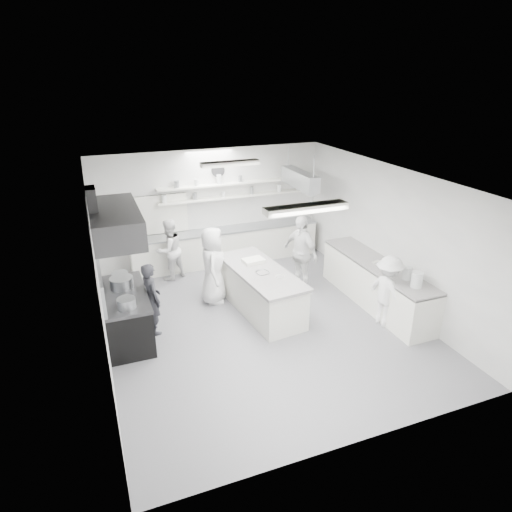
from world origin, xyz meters
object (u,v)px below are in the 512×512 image
object	(u,v)px
right_counter	(376,285)
cook_stove	(152,299)
back_counter	(227,246)
stove	(127,316)
cook_back	(169,250)
prep_island	(260,291)

from	to	relation	value
right_counter	cook_stove	world-z (taller)	cook_stove
back_counter	cook_stove	distance (m)	3.69
right_counter	back_counter	bearing A→B (deg)	124.65
stove	back_counter	xyz separation A→B (m)	(2.90, 2.80, 0.01)
cook_stove	cook_back	bearing A→B (deg)	-33.36
right_counter	cook_back	bearing A→B (deg)	143.45
back_counter	prep_island	xyz separation A→B (m)	(-0.11, -2.73, -0.01)
cook_back	cook_stove	bearing A→B (deg)	45.14
right_counter	stove	bearing A→B (deg)	173.48
back_counter	right_counter	size ratio (longest dim) A/B	1.52
prep_island	cook_back	bearing A→B (deg)	117.08
back_counter	cook_stove	bearing A→B (deg)	-130.65
right_counter	cook_back	size ratio (longest dim) A/B	2.15
back_counter	cook_back	xyz separation A→B (m)	(-1.60, -0.47, 0.31)
back_counter	cook_back	distance (m)	1.70
right_counter	prep_island	bearing A→B (deg)	164.84
back_counter	prep_island	size ratio (longest dim) A/B	2.06
right_counter	prep_island	xyz separation A→B (m)	(-2.46, 0.67, -0.02)
back_counter	right_counter	xyz separation A→B (m)	(2.35, -3.40, 0.01)
back_counter	cook_stove	size ratio (longest dim) A/B	3.41
stove	cook_back	world-z (taller)	cook_back
back_counter	cook_back	world-z (taller)	cook_back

